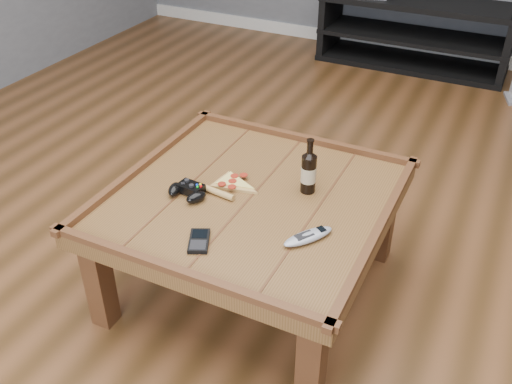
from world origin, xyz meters
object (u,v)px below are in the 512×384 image
at_px(game_controller, 188,191).
at_px(pizza_slice, 231,184).
at_px(beer_bottle, 309,171).
at_px(media_console, 414,34).
at_px(remote_control, 308,236).
at_px(smartphone, 199,241).
at_px(coffee_table, 252,209).

bearing_deg(game_controller, pizza_slice, 53.98).
relative_size(beer_bottle, pizza_slice, 0.86).
bearing_deg(game_controller, media_console, 91.31).
bearing_deg(remote_control, smartphone, -117.09).
relative_size(coffee_table, media_console, 0.74).
xyz_separation_m(media_console, pizza_slice, (-0.10, -2.72, 0.21)).
distance_m(beer_bottle, game_controller, 0.45).
xyz_separation_m(game_controller, smartphone, (0.18, -0.22, -0.01)).
height_order(pizza_slice, remote_control, remote_control).
bearing_deg(smartphone, remote_control, 3.64).
xyz_separation_m(beer_bottle, game_controller, (-0.39, -0.23, -0.07)).
bearing_deg(coffee_table, game_controller, -154.60).
distance_m(coffee_table, media_console, 2.75).
xyz_separation_m(smartphone, remote_control, (0.32, 0.17, 0.01)).
relative_size(beer_bottle, smartphone, 1.60).
height_order(coffee_table, media_console, media_console).
bearing_deg(game_controller, remote_control, 0.25).
xyz_separation_m(game_controller, remote_control, (0.50, -0.05, -0.01)).
xyz_separation_m(coffee_table, remote_control, (0.29, -0.15, 0.07)).
bearing_deg(game_controller, beer_bottle, 35.92).
bearing_deg(game_controller, coffee_table, 30.99).
relative_size(media_console, game_controller, 8.24).
height_order(game_controller, smartphone, game_controller).
bearing_deg(beer_bottle, game_controller, -149.67).
bearing_deg(pizza_slice, coffee_table, -6.55).
bearing_deg(media_console, smartphone, -90.63).
bearing_deg(remote_control, game_controller, -151.09).
relative_size(game_controller, pizza_slice, 0.67).
xyz_separation_m(coffee_table, smartphone, (-0.03, -0.32, 0.07)).
height_order(game_controller, pizza_slice, game_controller).
bearing_deg(remote_control, beer_bottle, 146.31).
bearing_deg(remote_control, pizza_slice, -169.89).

